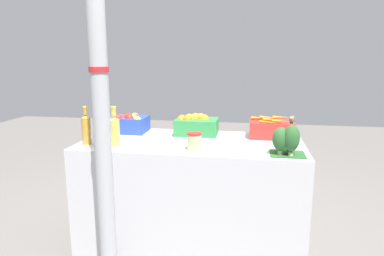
# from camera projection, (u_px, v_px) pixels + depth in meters

# --- Properties ---
(ground_plane) EXTENTS (10.00, 10.00, 0.00)m
(ground_plane) POSITION_uv_depth(u_px,v_px,m) (192.00, 238.00, 2.73)
(ground_plane) COLOR slate
(market_table) EXTENTS (1.64, 0.78, 0.80)m
(market_table) POSITION_uv_depth(u_px,v_px,m) (192.00, 191.00, 2.64)
(market_table) COLOR silver
(market_table) RESTS_ON ground_plane
(support_pole) EXTENTS (0.11, 0.11, 2.53)m
(support_pole) POSITION_uv_depth(u_px,v_px,m) (100.00, 85.00, 1.89)
(support_pole) COLOR #B7BABF
(support_pole) RESTS_ON ground_plane
(apple_crate) EXTENTS (0.34, 0.25, 0.16)m
(apple_crate) POSITION_uv_depth(u_px,v_px,m) (127.00, 123.00, 2.86)
(apple_crate) COLOR #2847B7
(apple_crate) RESTS_ON market_table
(orange_crate) EXTENTS (0.34, 0.25, 0.17)m
(orange_crate) POSITION_uv_depth(u_px,v_px,m) (196.00, 125.00, 2.78)
(orange_crate) COLOR #2D8442
(orange_crate) RESTS_ON market_table
(carrot_crate) EXTENTS (0.34, 0.26, 0.17)m
(carrot_crate) POSITION_uv_depth(u_px,v_px,m) (271.00, 128.00, 2.67)
(carrot_crate) COLOR red
(carrot_crate) RESTS_ON market_table
(broccoli_pile) EXTENTS (0.22, 0.19, 0.20)m
(broccoli_pile) POSITION_uv_depth(u_px,v_px,m) (285.00, 140.00, 2.18)
(broccoli_pile) COLOR #2D602D
(broccoli_pile) RESTS_ON market_table
(juice_bottle_amber) EXTENTS (0.06, 0.06, 0.28)m
(juice_bottle_amber) POSITION_uv_depth(u_px,v_px,m) (86.00, 128.00, 2.45)
(juice_bottle_amber) COLOR gold
(juice_bottle_amber) RESTS_ON market_table
(juice_bottle_cloudy) EXTENTS (0.08, 0.08, 0.27)m
(juice_bottle_cloudy) POSITION_uv_depth(u_px,v_px,m) (99.00, 129.00, 2.43)
(juice_bottle_cloudy) COLOR beige
(juice_bottle_cloudy) RESTS_ON market_table
(juice_bottle_golden) EXTENTS (0.08, 0.08, 0.28)m
(juice_bottle_golden) POSITION_uv_depth(u_px,v_px,m) (114.00, 130.00, 2.41)
(juice_bottle_golden) COLOR gold
(juice_bottle_golden) RESTS_ON market_table
(pickle_jar) EXTENTS (0.10, 0.10, 0.12)m
(pickle_jar) POSITION_uv_depth(u_px,v_px,m) (194.00, 141.00, 2.31)
(pickle_jar) COLOR #B2C684
(pickle_jar) RESTS_ON market_table
(sparrow_bird) EXTENTS (0.05, 0.13, 0.05)m
(sparrow_bird) POSITION_uv_depth(u_px,v_px,m) (292.00, 119.00, 2.16)
(sparrow_bird) COLOR #4C3D2D
(sparrow_bird) RESTS_ON broccoli_pile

